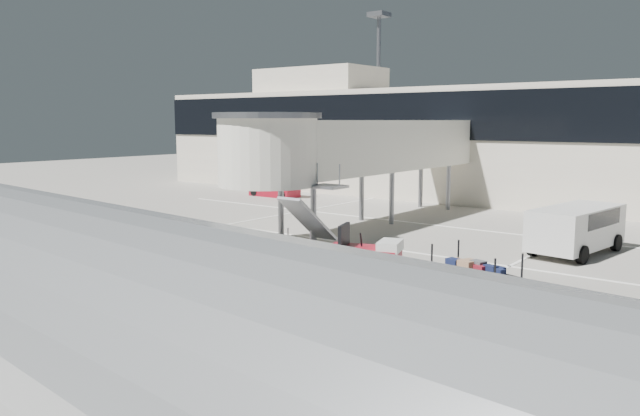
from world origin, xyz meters
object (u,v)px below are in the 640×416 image
(box_cart_near, at_px, (215,289))
(box_cart_far, at_px, (203,254))
(ground_worker, at_px, (208,279))
(minivan, at_px, (578,225))
(belt_loader, at_px, (275,186))
(baggage_tug, at_px, (366,255))
(suitcase_cart, at_px, (476,275))

(box_cart_near, relative_size, box_cart_far, 0.90)
(box_cart_near, distance_m, ground_worker, 0.44)
(box_cart_far, bearing_deg, minivan, 64.98)
(minivan, xyz_separation_m, belt_loader, (-23.90, 7.23, -0.45))
(box_cart_far, distance_m, belt_loader, 23.32)
(box_cart_far, height_order, belt_loader, belt_loader)
(baggage_tug, distance_m, ground_worker, 6.87)
(box_cart_far, bearing_deg, ground_worker, -23.70)
(suitcase_cart, relative_size, box_cart_far, 0.90)
(baggage_tug, distance_m, belt_loader, 24.30)
(box_cart_far, relative_size, ground_worker, 2.23)
(box_cart_near, relative_size, ground_worker, 2.00)
(baggage_tug, relative_size, suitcase_cart, 0.82)
(minivan, relative_size, belt_loader, 1.35)
(baggage_tug, height_order, minivan, minivan)
(box_cart_far, height_order, ground_worker, ground_worker)
(ground_worker, bearing_deg, minivan, 76.19)
(suitcase_cart, distance_m, belt_loader, 27.61)
(minivan, bearing_deg, ground_worker, -105.50)
(baggage_tug, distance_m, box_cart_far, 6.23)
(belt_loader, bearing_deg, minivan, -17.68)
(baggage_tug, relative_size, box_cart_far, 0.74)
(baggage_tug, xyz_separation_m, box_cart_near, (-1.26, -6.50, -0.11))
(baggage_tug, relative_size, belt_loader, 0.73)
(suitcase_cart, bearing_deg, box_cart_near, -111.08)
(box_cart_near, height_order, minivan, minivan)
(baggage_tug, bearing_deg, box_cart_far, -164.65)
(suitcase_cart, height_order, minivan, minivan)
(ground_worker, xyz_separation_m, minivan, (6.63, 15.20, 0.30))
(minivan, bearing_deg, box_cart_far, -123.52)
(suitcase_cart, bearing_deg, baggage_tug, -158.42)
(box_cart_near, xyz_separation_m, minivan, (6.61, 14.96, 0.66))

